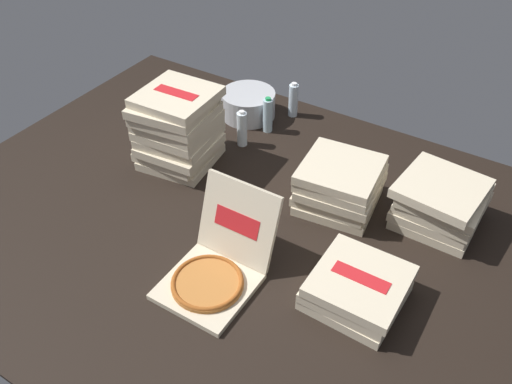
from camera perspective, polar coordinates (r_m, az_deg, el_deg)
The scene contains 10 objects.
ground_plane at distance 2.73m, azimuth -1.73°, elevation -3.31°, with size 3.20×2.40×0.02m, color black.
open_pizza_box at distance 2.41m, azimuth -4.18°, elevation -7.77°, with size 0.38×0.52×0.39m.
pizza_stack_right_near at distance 2.79m, azimuth 18.93°, elevation -1.07°, with size 0.42×0.43×0.25m.
pizza_stack_center_near at distance 3.01m, azimuth -8.28°, elevation 6.66°, with size 0.43×0.44×0.45m.
pizza_stack_right_mid at distance 2.78m, azimuth 8.83°, elevation 0.72°, with size 0.43×0.42×0.25m.
pizza_stack_right_far at distance 2.37m, azimuth 10.66°, elevation -9.94°, with size 0.39×0.39×0.15m.
ice_bucket at distance 3.47m, azimuth -0.82°, elevation 9.26°, with size 0.34×0.34×0.16m, color #B7BABF.
water_bottle_0 at distance 3.19m, azimuth -1.49°, elevation 6.70°, with size 0.06×0.06×0.23m.
water_bottle_1 at distance 3.47m, azimuth 3.97°, elevation 9.68°, with size 0.06×0.06×0.23m.
water_bottle_2 at distance 3.31m, azimuth 1.26°, elevation 8.13°, with size 0.06×0.06×0.23m.
Camera 1 is at (1.11, -1.63, 1.87)m, focal length 37.81 mm.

